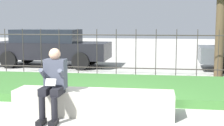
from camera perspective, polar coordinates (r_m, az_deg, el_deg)
name	(u,v)px	position (r m, az deg, el deg)	size (l,w,h in m)	color
ground_plane	(103,115)	(5.94, -1.71, -9.56)	(60.00, 60.00, 0.00)	#B2AFA8
stone_bench	(93,104)	(5.91, -3.42, -7.50)	(2.99, 0.58, 0.48)	#B7B2A3
person_seated_reader	(54,81)	(5.67, -10.64, -3.19)	(0.42, 0.73, 1.27)	black
grass_berm	(118,87)	(8.02, 1.08, -4.43)	(10.74, 3.00, 0.18)	#3D7533
iron_fence	(126,52)	(9.85, 2.57, 1.95)	(8.74, 0.03, 1.54)	#332D28
car_parked_left	(50,47)	(12.72, -11.20, 2.93)	(4.66, 1.93, 1.48)	black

